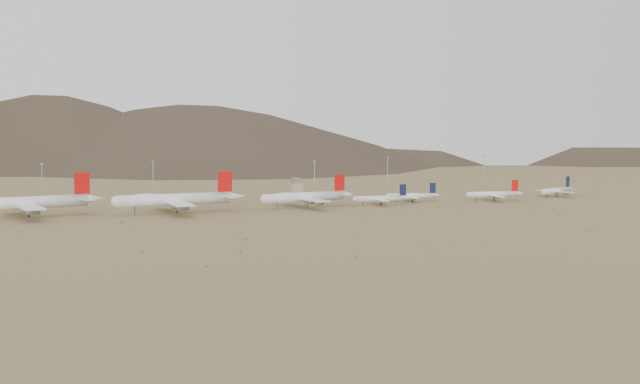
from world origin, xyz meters
name	(u,v)px	position (x,y,z in m)	size (l,w,h in m)	color
ground	(320,212)	(0.00, 0.00, 0.00)	(3000.00, 3000.00, 0.00)	#96814D
mountain_ridge	(110,63)	(0.00, 900.00, 150.00)	(4400.00, 1000.00, 300.00)	brown
widebody_west	(27,203)	(-159.49, 36.56, 8.26)	(80.04, 62.50, 23.95)	white
widebody_centre	(175,199)	(-78.97, 27.43, 8.10)	(79.12, 60.69, 23.49)	white
widebody_east	(305,197)	(1.57, 27.91, 6.77)	(65.79, 51.23, 19.64)	white
narrowbody_a	(382,198)	(52.45, 24.62, 4.24)	(39.37, 28.71, 13.08)	white
narrowbody_b	(413,196)	(81.62, 36.52, 4.03)	(36.88, 27.19, 12.41)	white
narrowbody_c	(494,194)	(134.81, 20.91, 4.51)	(41.86, 30.46, 13.88)	white
narrowbody_d	(557,190)	(194.42, 31.09, 4.48)	(39.57, 29.70, 13.79)	white
control_tower	(296,187)	(30.00, 120.00, 5.32)	(8.00, 8.00, 12.00)	tan
mast_far_west	(42,181)	(-146.75, 122.77, 14.20)	(2.00, 0.60, 25.70)	gray
mast_west	(153,177)	(-71.69, 137.36, 14.20)	(2.00, 0.60, 25.70)	gray
mast_centre	(314,176)	(38.72, 106.05, 14.20)	(2.00, 0.60, 25.70)	gray
mast_east	(388,171)	(115.25, 140.48, 14.20)	(2.00, 0.60, 25.70)	gray
mast_far_east	(483,170)	(191.76, 120.00, 14.20)	(2.00, 0.60, 25.70)	gray
desert_scrub	(354,224)	(-4.61, -59.13, 0.31)	(433.78, 153.23, 0.87)	brown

